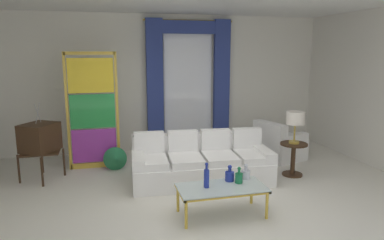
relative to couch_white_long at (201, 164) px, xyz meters
name	(u,v)px	position (x,y,z in m)	size (l,w,h in m)	color
ground_plane	(203,199)	(-0.18, -0.76, -0.31)	(16.00, 16.00, 0.00)	silver
wall_rear	(167,83)	(-0.18, 2.30, 1.19)	(8.00, 0.12, 3.00)	white
curtained_window	(189,72)	(0.30, 2.13, 1.44)	(2.00, 0.17, 2.70)	white
couch_white_long	(201,164)	(0.00, 0.00, 0.00)	(2.39, 1.08, 0.86)	white
coffee_table	(222,189)	(-0.08, -1.34, 0.07)	(1.18, 0.58, 0.41)	silver
bottle_blue_decanter	(230,175)	(0.10, -1.15, 0.18)	(0.13, 0.13, 0.23)	navy
bottle_crystal_tall	(239,177)	(0.19, -1.26, 0.19)	(0.10, 0.10, 0.23)	#196B3D
bottle_amber_squat	(246,174)	(0.35, -1.13, 0.18)	(0.12, 0.12, 0.23)	silver
bottle_ruby_flask	(207,177)	(-0.29, -1.31, 0.25)	(0.07, 0.07, 0.35)	navy
vintage_tv	(40,139)	(-2.67, 0.74, 0.42)	(0.74, 0.77, 1.35)	#382314
armchair_white	(278,145)	(1.88, 0.81, -0.02)	(1.02, 1.01, 0.80)	white
stained_glass_divider	(93,113)	(-1.78, 1.17, 0.75)	(0.95, 0.05, 2.20)	gold
peacock_figurine	(115,160)	(-1.42, 0.87, -0.09)	(0.44, 0.60, 0.50)	beige
round_side_table	(293,156)	(1.68, -0.15, 0.05)	(0.48, 0.48, 0.59)	#382314
table_lamp_brass	(295,119)	(1.68, -0.15, 0.72)	(0.32, 0.32, 0.57)	#B29338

